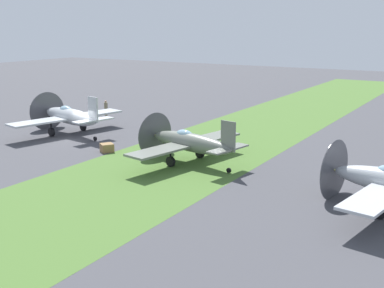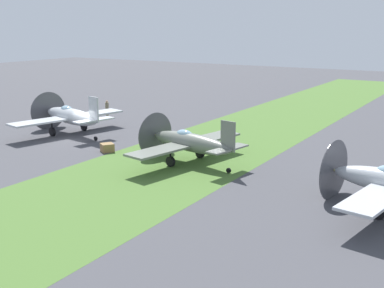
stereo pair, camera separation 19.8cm
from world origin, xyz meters
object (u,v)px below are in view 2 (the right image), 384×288
at_px(airplane_lead, 70,116).
at_px(ground_crew_mechanic, 34,110).
at_px(airplane_wingman, 189,142).
at_px(supply_crate, 107,148).
at_px(ground_crew_chief, 107,108).

xyz_separation_m(airplane_lead, ground_crew_mechanic, (3.34, 8.49, -0.70)).
height_order(airplane_wingman, supply_crate, airplane_wingman).
relative_size(airplane_wingman, ground_crew_chief, 5.88).
bearing_deg(airplane_lead, ground_crew_mechanic, 80.87).
relative_size(ground_crew_chief, supply_crate, 1.92).
bearing_deg(ground_crew_mechanic, ground_crew_chief, 159.05).
xyz_separation_m(ground_crew_chief, supply_crate, (-11.40, -9.98, -0.59)).
distance_m(airplane_wingman, supply_crate, 7.16).
distance_m(ground_crew_mechanic, supply_crate, 16.78).
distance_m(ground_crew_chief, supply_crate, 15.17).
bearing_deg(ground_crew_mechanic, airplane_lead, 95.66).
xyz_separation_m(airplane_lead, supply_crate, (-3.14, -6.98, -1.29)).
bearing_deg(ground_crew_chief, supply_crate, -16.03).
distance_m(airplane_lead, supply_crate, 7.76).
bearing_deg(airplane_wingman, supply_crate, 105.69).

